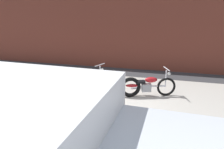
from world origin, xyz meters
name	(u,v)px	position (x,y,z in m)	size (l,w,h in m)	color
ground_plane	(104,108)	(0.00, 0.00, 0.00)	(80.00, 80.00, 0.00)	#38383A
sidewalk_slab	(117,89)	(0.00, 1.75, 0.00)	(36.00, 3.50, 0.01)	#B2ADA3
brick_building_wall	(134,6)	(0.00, 5.20, 3.24)	(36.00, 0.50, 6.47)	brown
motorcycle_orange	(85,77)	(-1.34, 1.74, 0.40)	(1.93, 0.88, 1.03)	black
motorcycle_red	(144,86)	(1.09, 1.29, 0.40)	(1.92, 0.89, 1.03)	black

